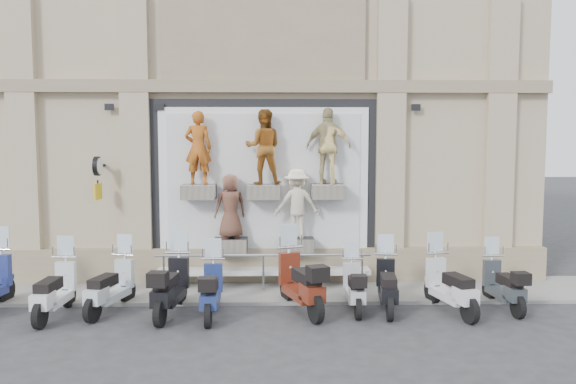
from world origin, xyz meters
name	(u,v)px	position (x,y,z in m)	size (l,w,h in m)	color
ground	(261,321)	(0.00, 0.00, 0.00)	(90.00, 90.00, 0.00)	#2C2C2F
sidewalk	(264,291)	(0.00, 2.10, 0.04)	(16.00, 2.20, 0.08)	gray
building	(266,62)	(0.00, 7.00, 6.00)	(14.00, 8.60, 12.00)	tan
shop_vitrine	(268,186)	(0.11, 2.74, 2.46)	(5.60, 0.83, 4.30)	black
guard_rail	(263,274)	(0.00, 2.00, 0.47)	(5.06, 0.10, 0.93)	#9EA0A5
clock_sign_bracket	(98,172)	(-3.90, 2.47, 2.80)	(0.10, 0.80, 1.02)	black
scooter_b	(54,279)	(-4.14, 0.31, 0.78)	(0.56, 1.91, 1.56)	silver
scooter_c	(110,276)	(-3.12, 0.61, 0.77)	(0.55, 1.89, 1.54)	#ABB3B9
scooter_d	(171,275)	(-1.84, 0.40, 0.82)	(0.59, 2.02, 1.64)	black
scooter_e	(211,280)	(-1.01, 0.28, 0.75)	(0.54, 1.84, 1.50)	navy
scooter_f	(301,271)	(0.80, 0.55, 0.87)	(0.62, 2.14, 1.74)	#5B1D0F
scooter_g	(354,278)	(1.93, 0.64, 0.69)	(0.50, 1.70, 1.38)	#A7A8AE
scooter_h	(388,275)	(2.61, 0.61, 0.76)	(0.54, 1.87, 1.52)	black
scooter_i	(451,275)	(3.87, 0.42, 0.79)	(0.57, 1.96, 1.59)	silver
scooter_j	(503,275)	(5.07, 0.67, 0.72)	(0.52, 1.78, 1.44)	#2B3034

